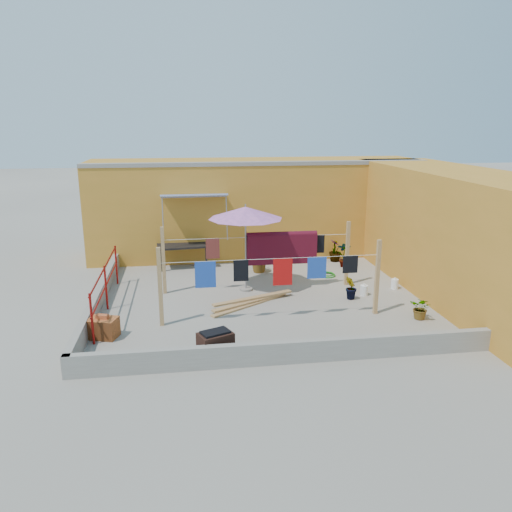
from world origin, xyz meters
The scene contains 21 objects.
ground centered at (0.00, 0.00, 0.00)m, with size 80.00×80.00×0.00m, color #9E998E.
wall_back centered at (0.50, 4.69, 1.61)m, with size 11.00×3.27×3.21m.
wall_right centered at (5.20, 0.00, 1.60)m, with size 2.40×9.00×3.20m, color #C07D2A.
parapet_front centered at (0.00, -3.58, 0.22)m, with size 8.30×0.16×0.44m, color gray.
parapet_left centered at (-4.08, 0.00, 0.22)m, with size 0.16×7.30×0.44m, color gray.
red_railing centered at (-3.85, -0.20, 0.72)m, with size 0.05×4.20×1.10m.
clothesline_rig centered at (0.52, 0.53, 1.08)m, with size 5.09×2.35×1.80m.
patio_umbrella centered at (-0.33, 0.73, 2.11)m, with size 2.40×2.40×2.35m.
outdoor_table centered at (-2.00, 3.20, 0.66)m, with size 1.62×0.93×0.73m.
brick_stack centered at (-3.70, -1.88, 0.22)m, with size 0.69×0.58×0.51m.
lumber_pile centered at (-0.35, -0.37, 0.07)m, with size 2.19×1.41×0.14m.
brazier centered at (-1.41, -3.20, 0.28)m, with size 0.75×0.63×0.57m.
white_basin centered at (1.02, -3.17, 0.04)m, with size 0.45×0.45×0.08m.
water_jug_a centered at (2.69, -0.13, 0.14)m, with size 0.20×0.20×0.31m.
water_jug_b centered at (3.70, 0.26, 0.14)m, with size 0.20×0.20×0.31m.
green_hose centered at (2.20, 1.68, 0.03)m, with size 0.52×0.52×0.08m.
plant_back_a centered at (0.29, 2.38, 0.40)m, with size 0.71×0.62×0.79m, color #275F1B.
plant_back_b centered at (2.91, 3.20, 0.36)m, with size 0.41×0.41×0.73m, color #275F1B.
plant_right_a centered at (2.98, 2.52, 0.40)m, with size 0.42×0.28×0.79m, color #275F1B.
plant_right_b centered at (2.24, -0.39, 0.32)m, with size 0.35×0.28×0.63m, color #275F1B.
plant_right_c centered at (3.41, -1.89, 0.27)m, with size 0.48×0.42×0.54m, color #275F1B.
Camera 1 is at (-1.91, -12.00, 4.42)m, focal length 35.00 mm.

